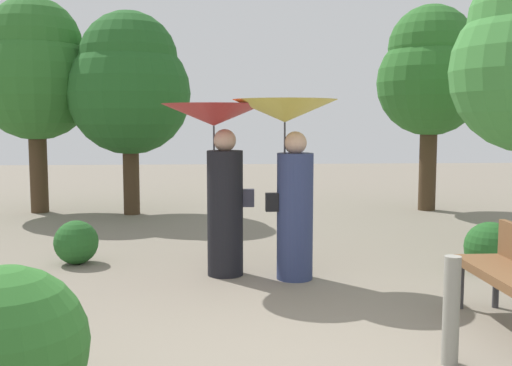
% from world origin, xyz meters
% --- Properties ---
extents(person_left, '(1.16, 1.16, 1.94)m').
position_xyz_m(person_left, '(-0.45, 2.65, 1.36)').
color(person_left, black).
rests_on(person_left, ground).
extents(person_right, '(1.14, 1.14, 1.98)m').
position_xyz_m(person_right, '(0.31, 2.43, 1.38)').
color(person_right, navy).
rests_on(person_right, ground).
extents(tree_near_left, '(2.25, 2.25, 3.75)m').
position_xyz_m(tree_near_left, '(-2.08, 7.22, 2.44)').
color(tree_near_left, '#42301E').
rests_on(tree_near_left, ground).
extents(tree_near_right, '(2.04, 2.04, 3.96)m').
position_xyz_m(tree_near_right, '(3.65, 7.37, 2.68)').
color(tree_near_right, '#42301E').
rests_on(tree_near_right, ground).
extents(tree_mid_left, '(2.22, 2.22, 4.05)m').
position_xyz_m(tree_mid_left, '(-3.87, 7.57, 2.70)').
color(tree_mid_left, '#42301E').
rests_on(tree_mid_left, ground).
extents(bush_path_left, '(0.54, 0.54, 0.54)m').
position_xyz_m(bush_path_left, '(-2.20, 3.29, 0.27)').
color(bush_path_left, '#235B23').
rests_on(bush_path_left, ground).
extents(bush_behind_bench, '(0.94, 0.94, 0.94)m').
position_xyz_m(bush_behind_bench, '(-1.68, -0.66, 0.47)').
color(bush_behind_bench, '#2D6B28').
rests_on(bush_behind_bench, ground).
extents(bush_far_side, '(0.59, 0.59, 0.59)m').
position_xyz_m(bush_far_side, '(2.68, 2.56, 0.30)').
color(bush_far_side, '#235B23').
rests_on(bush_far_side, ground).
extents(path_marker_post, '(0.12, 0.12, 0.80)m').
position_xyz_m(path_marker_post, '(1.20, 0.02, 0.40)').
color(path_marker_post, gray).
rests_on(path_marker_post, ground).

